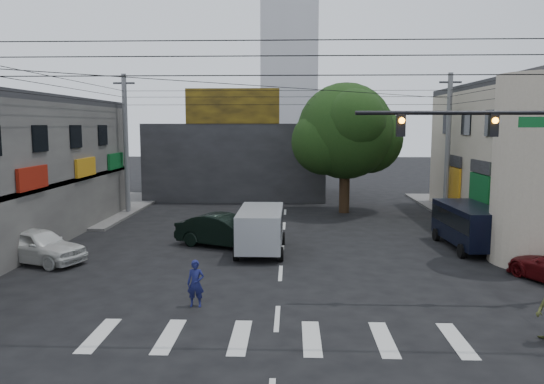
# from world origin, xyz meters

# --- Properties ---
(ground) EXTENTS (160.00, 160.00, 0.00)m
(ground) POSITION_xyz_m (0.00, 0.00, 0.00)
(ground) COLOR black
(ground) RESTS_ON ground
(sidewalk_far_left) EXTENTS (16.00, 16.00, 0.15)m
(sidewalk_far_left) POSITION_xyz_m (-18.00, 18.00, 0.07)
(sidewalk_far_left) COLOR #514F4C
(sidewalk_far_left) RESTS_ON ground
(corner_column) EXTENTS (4.00, 4.00, 8.00)m
(corner_column) POSITION_xyz_m (11.00, 4.00, 4.00)
(corner_column) COLOR #A29680
(corner_column) RESTS_ON ground
(building_far) EXTENTS (14.00, 10.00, 6.00)m
(building_far) POSITION_xyz_m (-4.00, 26.00, 3.00)
(building_far) COLOR #232326
(building_far) RESTS_ON ground
(billboard) EXTENTS (7.00, 0.30, 2.60)m
(billboard) POSITION_xyz_m (-4.00, 21.10, 7.30)
(billboard) COLOR olive
(billboard) RESTS_ON building_far
(tower_distant) EXTENTS (9.00, 9.00, 44.00)m
(tower_distant) POSITION_xyz_m (0.00, 70.00, 22.00)
(tower_distant) COLOR silver
(tower_distant) RESTS_ON ground
(street_tree) EXTENTS (6.40, 6.40, 8.70)m
(street_tree) POSITION_xyz_m (4.00, 17.00, 5.47)
(street_tree) COLOR black
(street_tree) RESTS_ON ground
(traffic_gantry) EXTENTS (7.10, 0.35, 7.20)m
(traffic_gantry) POSITION_xyz_m (7.82, -1.00, 4.83)
(traffic_gantry) COLOR black
(traffic_gantry) RESTS_ON ground
(utility_pole_far_left) EXTENTS (0.32, 0.32, 9.20)m
(utility_pole_far_left) POSITION_xyz_m (-10.50, 16.00, 4.60)
(utility_pole_far_left) COLOR #59595B
(utility_pole_far_left) RESTS_ON ground
(utility_pole_far_right) EXTENTS (0.32, 0.32, 9.20)m
(utility_pole_far_right) POSITION_xyz_m (10.50, 16.00, 4.60)
(utility_pole_far_right) COLOR #59595B
(utility_pole_far_right) RESTS_ON ground
(dark_sedan) EXTENTS (5.08, 5.96, 1.57)m
(dark_sedan) POSITION_xyz_m (-2.85, 6.61, 0.79)
(dark_sedan) COLOR black
(dark_sedan) RESTS_ON ground
(white_compact) EXTENTS (4.73, 5.63, 1.52)m
(white_compact) POSITION_xyz_m (-10.50, 3.26, 0.76)
(white_compact) COLOR silver
(white_compact) RESTS_ON ground
(silver_minivan) EXTENTS (4.73, 2.03, 2.03)m
(silver_minivan) POSITION_xyz_m (-1.00, 5.53, 1.01)
(silver_minivan) COLOR #A5A9AD
(silver_minivan) RESTS_ON ground
(navy_van) EXTENTS (5.41, 2.50, 2.09)m
(navy_van) POSITION_xyz_m (8.94, 6.59, 1.04)
(navy_van) COLOR black
(navy_van) RESTS_ON ground
(traffic_officer) EXTENTS (0.59, 0.41, 1.55)m
(traffic_officer) POSITION_xyz_m (-2.69, -2.00, 0.77)
(traffic_officer) COLOR #141747
(traffic_officer) RESTS_ON ground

